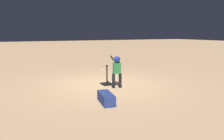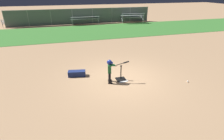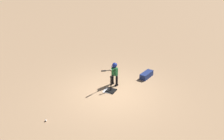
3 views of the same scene
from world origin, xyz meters
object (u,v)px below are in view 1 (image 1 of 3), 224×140
(batter_child, at_px, (117,68))
(equipment_bag, at_px, (106,98))
(baseball, at_px, (102,70))
(batting_tee, at_px, (107,82))

(batter_child, distance_m, equipment_bag, 1.88)
(batter_child, relative_size, baseball, 15.20)
(batter_child, height_order, baseball, batter_child)
(baseball, distance_m, equipment_bag, 5.34)
(baseball, relative_size, equipment_bag, 0.09)
(equipment_bag, bearing_deg, batting_tee, -15.90)
(batter_child, bearing_deg, equipment_bag, 143.30)
(baseball, bearing_deg, equipment_bag, 157.60)
(equipment_bag, bearing_deg, baseball, -12.79)
(batter_child, distance_m, baseball, 3.68)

